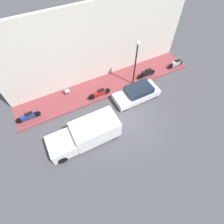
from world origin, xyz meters
name	(u,v)px	position (x,y,z in m)	size (l,w,h in m)	color
ground_plane	(131,120)	(0.00, 0.00, 0.00)	(60.00, 60.00, 0.00)	#47474C
sidewalk	(107,85)	(4.55, 0.00, 0.06)	(2.82, 17.50, 0.12)	brown
building_facade	(98,45)	(6.11, 0.00, 3.57)	(0.30, 17.50, 7.14)	silver
parked_car	(137,93)	(1.90, -1.74, 0.63)	(1.73, 4.17, 1.30)	silver
delivery_van	(85,134)	(0.03, 4.04, 0.89)	(1.99, 5.34, 1.73)	white
scooter_silver	(176,63)	(3.62, -7.63, 0.56)	(0.30, 1.80, 0.81)	#B7B7BF
motorcycle_black	(147,73)	(3.78, -4.06, 0.58)	(0.30, 2.02, 0.86)	black
motorcycle_red	(99,93)	(3.53, 1.26, 0.56)	(0.30, 2.15, 0.80)	#B21E1E
motorcycle_blue	(28,116)	(3.94, 7.58, 0.54)	(0.30, 2.03, 0.76)	navy
streetlamp	(136,55)	(3.55, -2.33, 3.41)	(0.40, 0.40, 4.61)	black
cafe_chair	(66,91)	(5.17, 3.86, 0.61)	(0.40, 0.40, 0.87)	silver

